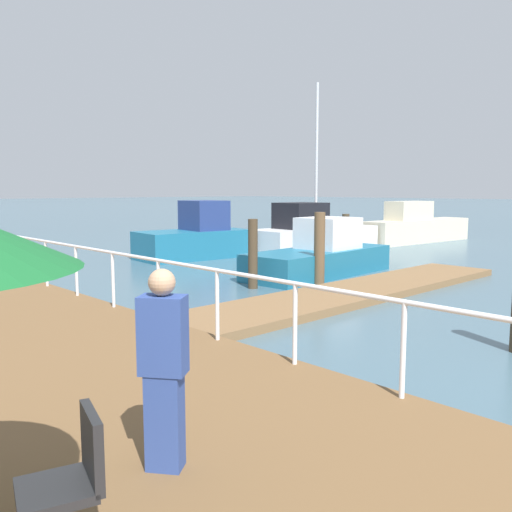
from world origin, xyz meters
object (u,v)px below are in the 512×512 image
moored_boat_2 (312,234)px  moored_boat_3 (416,227)px  cafe_chair_0 (72,474)px  moored_boat_5 (321,255)px  moored_boat_4 (195,238)px  pedestrian_1 (164,367)px

moored_boat_2 → moored_boat_3: (6.79, -1.03, 0.03)m
cafe_chair_0 → moored_boat_5: bearing=33.4°
moored_boat_4 → moored_boat_5: 6.09m
moored_boat_3 → moored_boat_5: (-11.60, -3.42, -0.16)m
moored_boat_2 → pedestrian_1: moored_boat_2 is taller
cafe_chair_0 → pedestrian_1: 1.15m
moored_boat_3 → moored_boat_4: 12.16m
moored_boat_3 → cafe_chair_0: bearing=-154.5°
moored_boat_3 → pedestrian_1: size_ratio=4.42×
moored_boat_2 → moored_boat_5: (-4.81, -4.45, -0.14)m
moored_boat_2 → cafe_chair_0: (-16.38, -12.08, 0.19)m
moored_boat_5 → moored_boat_3: bearing=16.4°
moored_boat_4 → cafe_chair_0: moored_boat_4 is taller
cafe_chair_0 → pedestrian_1: bearing=26.6°
cafe_chair_0 → pedestrian_1: size_ratio=0.55×
moored_boat_4 → cafe_chair_0: (-11.30, -13.71, 0.15)m
moored_boat_4 → pedestrian_1: bearing=-128.0°
moored_boat_4 → moored_boat_5: (0.27, -6.08, -0.17)m
cafe_chair_0 → pedestrian_1: (0.99, 0.50, 0.31)m
moored_boat_4 → pedestrian_1: moored_boat_4 is taller
moored_boat_3 → pedestrian_1: 24.56m
moored_boat_4 → moored_boat_5: size_ratio=0.82×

